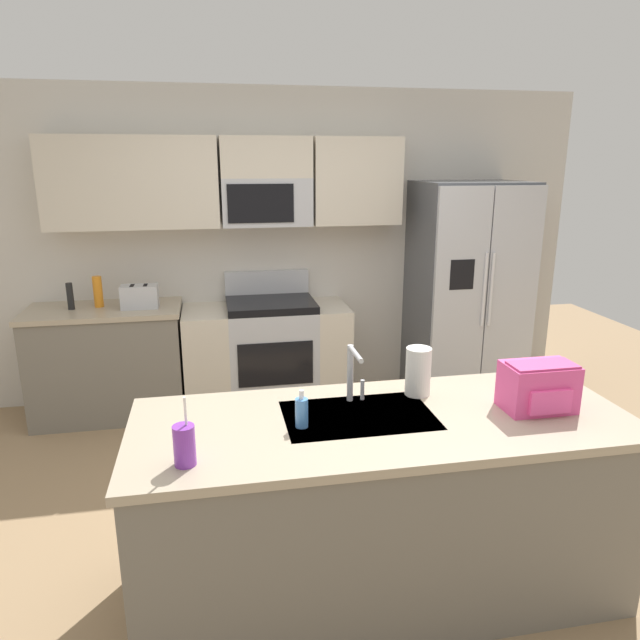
{
  "coord_description": "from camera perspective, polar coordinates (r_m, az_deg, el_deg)",
  "views": [
    {
      "loc": [
        -0.63,
        -2.84,
        2.02
      ],
      "look_at": [
        0.03,
        0.6,
        1.05
      ],
      "focal_mm": 32.5,
      "sensor_mm": 36.0,
      "label": 1
    }
  ],
  "objects": [
    {
      "name": "island_counter",
      "position": [
        2.87,
        5.97,
        -17.64
      ],
      "size": [
        2.25,
        0.87,
        0.9
      ],
      "color": "slate",
      "rests_on": "ground"
    },
    {
      "name": "bottle_orange",
      "position": [
        4.87,
        -21.02,
        2.62
      ],
      "size": [
        0.07,
        0.07,
        0.24
      ],
      "primitive_type": "cylinder",
      "color": "orange",
      "rests_on": "back_counter"
    },
    {
      "name": "backpack",
      "position": [
        2.86,
        20.74,
        -6.08
      ],
      "size": [
        0.32,
        0.22,
        0.23
      ],
      "color": "#EA4C93",
      "rests_on": "island_counter"
    },
    {
      "name": "refrigerator",
      "position": [
        5.17,
        14.25,
        2.8
      ],
      "size": [
        0.9,
        0.76,
        1.85
      ],
      "color": "#4C4F54",
      "rests_on": "ground"
    },
    {
      "name": "back_counter",
      "position": [
        4.97,
        -20.09,
        -3.89
      ],
      "size": [
        1.18,
        0.63,
        0.9
      ],
      "color": "slate",
      "rests_on": "ground"
    },
    {
      "name": "range_oven",
      "position": [
        4.92,
        -5.23,
        -3.26
      ],
      "size": [
        1.36,
        0.61,
        1.1
      ],
      "color": "#B7BABF",
      "rests_on": "ground"
    },
    {
      "name": "toaster",
      "position": [
        4.73,
        -17.34,
        2.22
      ],
      "size": [
        0.28,
        0.16,
        0.18
      ],
      "color": "#B7BABF",
      "rests_on": "back_counter"
    },
    {
      "name": "paper_towel_roll",
      "position": [
        2.89,
        9.64,
        -5.01
      ],
      "size": [
        0.12,
        0.12,
        0.24
      ],
      "primitive_type": "cylinder",
      "color": "white",
      "rests_on": "island_counter"
    },
    {
      "name": "kitchen_wall_unit",
      "position": [
        4.97,
        -5.25,
        9.12
      ],
      "size": [
        5.2,
        0.43,
        2.6
      ],
      "color": "beige",
      "rests_on": "ground"
    },
    {
      "name": "ground_plane",
      "position": [
        3.54,
        1.42,
        -19.32
      ],
      "size": [
        9.0,
        9.0,
        0.0
      ],
      "primitive_type": "plane",
      "color": "#997A56",
      "rests_on": "ground"
    },
    {
      "name": "soap_dispenser",
      "position": [
        2.53,
        -1.82,
        -9.06
      ],
      "size": [
        0.06,
        0.06,
        0.17
      ],
      "color": "#4C8CD8",
      "rests_on": "island_counter"
    },
    {
      "name": "drink_cup_purple",
      "position": [
        2.29,
        -13.21,
        -11.9
      ],
      "size": [
        0.08,
        0.08,
        0.28
      ],
      "color": "purple",
      "rests_on": "island_counter"
    },
    {
      "name": "pepper_mill",
      "position": [
        4.87,
        -23.38,
        2.16
      ],
      "size": [
        0.05,
        0.05,
        0.21
      ],
      "primitive_type": "cylinder",
      "color": "black",
      "rests_on": "back_counter"
    },
    {
      "name": "sink_faucet",
      "position": [
        2.74,
        3.29,
        -4.89
      ],
      "size": [
        0.08,
        0.21,
        0.28
      ],
      "color": "#B7BABF",
      "rests_on": "island_counter"
    }
  ]
}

